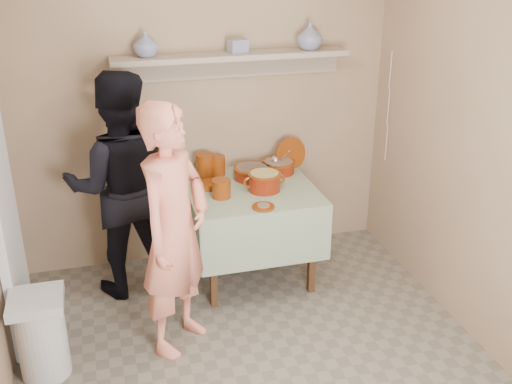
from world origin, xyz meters
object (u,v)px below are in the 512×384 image
object	(u,v)px
cazuela_rice	(264,180)
trash_bin	(41,335)
person_helper	(122,186)
serving_table	(250,201)
person_cook	(175,231)

from	to	relation	value
cazuela_rice	trash_bin	size ratio (longest dim) A/B	0.59
person_helper	cazuela_rice	size ratio (longest dim) A/B	5.15
person_helper	cazuela_rice	world-z (taller)	person_helper
serving_table	trash_bin	size ratio (longest dim) A/B	1.74
serving_table	trash_bin	distance (m)	1.79
serving_table	trash_bin	xyz separation A→B (m)	(-1.54, -0.83, -0.36)
person_cook	cazuela_rice	bearing A→B (deg)	-9.39
serving_table	cazuela_rice	size ratio (longest dim) A/B	2.95
person_cook	person_helper	xyz separation A→B (m)	(-0.27, 0.79, 0.02)
person_cook	serving_table	world-z (taller)	person_cook
trash_bin	cazuela_rice	bearing A→B (deg)	24.30
person_helper	trash_bin	distance (m)	1.21
person_cook	serving_table	distance (m)	1.01
serving_table	cazuela_rice	distance (m)	0.24
person_cook	serving_table	xyz separation A→B (m)	(0.68, 0.73, -0.19)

